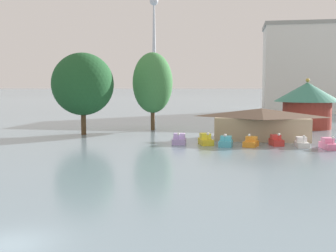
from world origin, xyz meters
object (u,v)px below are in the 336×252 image
(pedal_boat_cyan, at_px, (226,142))
(pedal_boat_red, at_px, (276,141))
(pedal_boat_white, at_px, (302,143))
(shoreline_tree_tall_left, at_px, (83,84))
(pedal_boat_pink, at_px, (328,144))
(pedal_boat_orange, at_px, (251,142))
(boathouse, at_px, (261,123))
(pedal_boat_yellow, at_px, (206,140))
(green_roof_pavilion, at_px, (307,102))
(shoreline_tree_mid, at_px, (153,83))
(background_building_block, at_px, (334,68))
(pedal_boat_lavender, at_px, (179,140))
(distant_broadcast_tower, at_px, (154,22))

(pedal_boat_cyan, xyz_separation_m, pedal_boat_red, (6.11, 1.87, 0.02))
(pedal_boat_red, height_order, pedal_boat_white, pedal_boat_red)
(shoreline_tree_tall_left, bearing_deg, pedal_boat_pink, -14.21)
(pedal_boat_orange, height_order, pedal_boat_red, pedal_boat_orange)
(boathouse, height_order, shoreline_tree_tall_left, shoreline_tree_tall_left)
(boathouse, bearing_deg, shoreline_tree_tall_left, 177.85)
(pedal_boat_yellow, xyz_separation_m, boathouse, (7.08, 6.37, 1.67))
(green_roof_pavilion, height_order, shoreline_tree_mid, shoreline_tree_mid)
(pedal_boat_cyan, bearing_deg, background_building_block, 162.91)
(pedal_boat_yellow, distance_m, pedal_boat_white, 11.51)
(pedal_boat_orange, bearing_deg, shoreline_tree_mid, -119.88)
(pedal_boat_lavender, relative_size, pedal_boat_white, 0.99)
(pedal_boat_orange, bearing_deg, distant_broadcast_tower, -150.22)
(pedal_boat_red, height_order, green_roof_pavilion, green_roof_pavilion)
(pedal_boat_orange, xyz_separation_m, pedal_boat_red, (3.09, 1.56, 0.04))
(pedal_boat_pink, distance_m, green_roof_pavilion, 23.93)
(background_building_block, height_order, distant_broadcast_tower, distant_broadcast_tower)
(pedal_boat_yellow, bearing_deg, pedal_boat_orange, 64.33)
(distant_broadcast_tower, bearing_deg, background_building_block, -67.69)
(shoreline_tree_mid, bearing_deg, pedal_boat_orange, -45.91)
(pedal_boat_cyan, relative_size, green_roof_pavilion, 0.22)
(pedal_boat_orange, bearing_deg, pedal_boat_red, 132.74)
(green_roof_pavilion, bearing_deg, shoreline_tree_tall_left, -156.34)
(pedal_boat_lavender, xyz_separation_m, pedal_boat_cyan, (5.85, -0.95, -0.02))
(pedal_boat_cyan, distance_m, distant_broadcast_tower, 333.05)
(pedal_boat_white, distance_m, shoreline_tree_tall_left, 32.18)
(pedal_boat_cyan, relative_size, boathouse, 0.19)
(pedal_boat_white, bearing_deg, pedal_boat_lavender, -95.45)
(green_roof_pavilion, relative_size, shoreline_tree_tall_left, 0.92)
(shoreline_tree_mid, relative_size, distant_broadcast_tower, 0.09)
(pedal_boat_orange, xyz_separation_m, background_building_block, (24.09, 69.45, 11.63))
(pedal_boat_red, relative_size, boathouse, 0.19)
(pedal_boat_yellow, height_order, boathouse, boathouse)
(pedal_boat_cyan, relative_size, pedal_boat_pink, 0.82)
(boathouse, relative_size, shoreline_tree_tall_left, 1.10)
(pedal_boat_white, bearing_deg, green_roof_pavilion, 165.00)
(pedal_boat_red, distance_m, background_building_block, 72.01)
(pedal_boat_red, bearing_deg, pedal_boat_pink, 60.03)
(green_roof_pavilion, bearing_deg, pedal_boat_white, -100.05)
(boathouse, bearing_deg, distant_broadcast_tower, 104.33)
(pedal_boat_cyan, distance_m, green_roof_pavilion, 27.24)
(background_building_block, bearing_deg, pedal_boat_lavender, -115.60)
(pedal_boat_yellow, relative_size, shoreline_tree_tall_left, 0.26)
(pedal_boat_lavender, distance_m, pedal_boat_yellow, 3.33)
(pedal_boat_lavender, xyz_separation_m, pedal_boat_white, (14.83, -0.13, -0.04))
(pedal_boat_yellow, bearing_deg, pedal_boat_white, 71.13)
(pedal_boat_orange, distance_m, boathouse, 7.54)
(pedal_boat_lavender, height_order, background_building_block, background_building_block)
(pedal_boat_lavender, bearing_deg, pedal_boat_pink, 83.53)
(pedal_boat_pink, distance_m, shoreline_tree_tall_left, 35.11)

